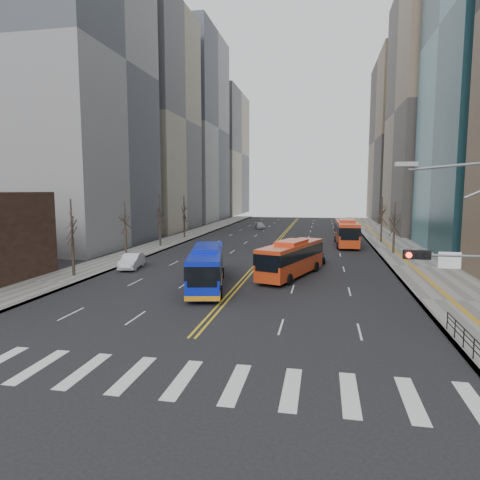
% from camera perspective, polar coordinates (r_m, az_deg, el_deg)
% --- Properties ---
extents(ground, '(220.00, 220.00, 0.00)m').
position_cam_1_polar(ground, '(20.20, -10.97, -17.49)').
color(ground, black).
extents(sidewalk_right, '(7.00, 130.00, 0.15)m').
position_cam_1_polar(sidewalk_right, '(63.43, 20.40, -1.06)').
color(sidewalk_right, slate).
rests_on(sidewalk_right, ground).
extents(sidewalk_left, '(5.00, 130.00, 0.15)m').
position_cam_1_polar(sidewalk_left, '(66.85, -9.70, -0.35)').
color(sidewalk_left, slate).
rests_on(sidewalk_left, ground).
extents(crosswalk, '(26.70, 4.00, 0.01)m').
position_cam_1_polar(crosswalk, '(20.19, -10.97, -17.47)').
color(crosswalk, silver).
rests_on(crosswalk, ground).
extents(centerline, '(0.55, 100.00, 0.01)m').
position_cam_1_polar(centerline, '(72.84, 5.39, 0.25)').
color(centerline, gold).
rests_on(centerline, ground).
extents(office_towers, '(83.00, 134.00, 58.00)m').
position_cam_1_polar(office_towers, '(87.23, 6.57, 17.09)').
color(office_towers, gray).
rests_on(office_towers, ground).
extents(pedestrian_railing, '(0.06, 6.06, 1.02)m').
position_cam_1_polar(pedestrian_railing, '(25.26, 27.69, -11.13)').
color(pedestrian_railing, black).
rests_on(pedestrian_railing, sidewalk_right).
extents(street_trees, '(35.20, 47.20, 7.60)m').
position_cam_1_polar(street_trees, '(53.61, -4.41, 3.14)').
color(street_trees, '#31271E').
rests_on(street_trees, ground).
extents(blue_bus, '(5.03, 12.24, 3.49)m').
position_cam_1_polar(blue_bus, '(36.21, -4.46, -3.47)').
color(blue_bus, '#0C1FB9').
rests_on(blue_bus, ground).
extents(red_bus_near, '(5.80, 11.17, 3.47)m').
position_cam_1_polar(red_bus_near, '(40.72, 6.88, -2.21)').
color(red_bus_near, red).
rests_on(red_bus_near, ground).
extents(red_bus_far, '(3.25, 12.36, 3.88)m').
position_cam_1_polar(red_bus_far, '(64.72, 14.02, 1.16)').
color(red_bus_far, red).
rests_on(red_bus_far, ground).
extents(car_white, '(2.43, 5.02, 1.58)m').
position_cam_1_polar(car_white, '(46.13, -14.24, -2.74)').
color(car_white, silver).
rests_on(car_white, ground).
extents(car_dark_mid, '(2.33, 4.74, 1.56)m').
position_cam_1_polar(car_dark_mid, '(49.72, 10.05, -1.98)').
color(car_dark_mid, black).
rests_on(car_dark_mid, ground).
extents(car_silver, '(3.03, 4.87, 1.32)m').
position_cam_1_polar(car_silver, '(89.46, 2.68, 1.90)').
color(car_silver, gray).
rests_on(car_silver, ground).
extents(car_dark_far, '(2.50, 4.74, 1.27)m').
position_cam_1_polar(car_dark_far, '(86.70, 13.22, 1.56)').
color(car_dark_far, black).
rests_on(car_dark_far, ground).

